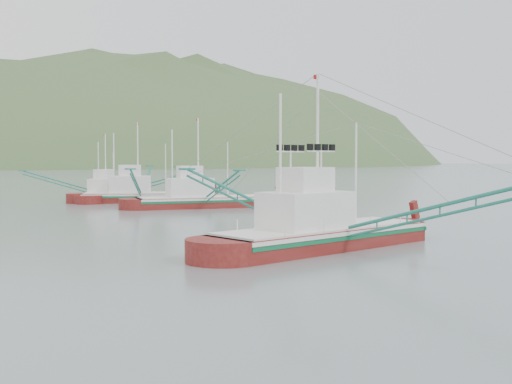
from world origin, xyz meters
TOP-DOWN VIEW (x-y plane):
  - ground at (0.00, 0.00)m, footprint 1200.00×1200.00m
  - main_boat at (-0.28, -0.43)m, footprint 15.73×28.26m
  - bg_boat_right at (12.90, 31.02)m, footprint 15.13×25.66m
  - bg_boat_far at (10.46, 49.18)m, footprint 19.05×19.59m
  - bg_boat_extra at (11.92, 42.71)m, footprint 19.33×23.88m
  - headland_right at (240.00, 430.00)m, footprint 684.00×432.00m

SIDE VIEW (x-z plane):
  - ground at x=0.00m, z-range 0.00..0.00m
  - headland_right at x=240.00m, z-range -153.00..153.00m
  - main_boat at x=-0.28m, z-range -4.08..7.35m
  - bg_boat_far at x=10.46m, z-range -2.68..6.72m
  - bg_boat_right at x=12.90m, z-range -3.26..7.51m
  - bg_boat_extra at x=11.92m, z-range -3.10..7.67m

